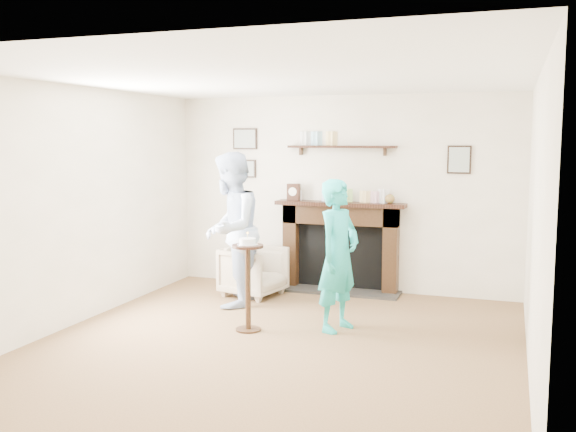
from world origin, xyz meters
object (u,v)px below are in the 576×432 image
object	(u,v)px
woman	(338,329)
pedestal_table	(248,270)
man	(231,305)
armchair	(254,295)

from	to	relation	value
woman	pedestal_table	bearing A→B (deg)	130.21
man	pedestal_table	size ratio (longest dim) A/B	1.77
man	woman	xyz separation A→B (m)	(1.44, -0.53, 0.00)
armchair	man	bearing A→B (deg)	-175.52
armchair	woman	xyz separation A→B (m)	(1.36, -1.06, 0.00)
man	pedestal_table	distance (m)	1.21
woman	armchair	bearing A→B (deg)	71.40
armchair	pedestal_table	xyz separation A→B (m)	(0.51, -1.39, 0.63)
man	woman	distance (m)	1.53
armchair	woman	bearing A→B (deg)	-115.72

